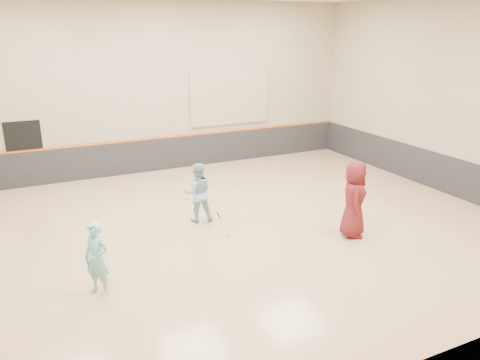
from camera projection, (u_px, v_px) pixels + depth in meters
name	position (u px, v px, depth m)	size (l,w,h in m)	color
room	(226.00, 200.00, 12.01)	(15.04, 12.04, 6.22)	tan
wainscot_back	(161.00, 154.00, 17.20)	(14.90, 0.04, 1.20)	#232326
wainscot_right	(437.00, 171.00, 15.13)	(0.04, 11.90, 1.20)	#232326
accent_stripe	(160.00, 138.00, 17.00)	(14.90, 0.03, 0.06)	#D85914
acoustic_panel	(230.00, 98.00, 17.74)	(3.20, 0.08, 2.00)	tan
doorway	(26.00, 154.00, 15.22)	(1.10, 0.05, 2.20)	black
girl	(97.00, 259.00, 9.04)	(0.55, 0.36, 1.52)	#6FBFC0
instructor	(198.00, 192.00, 12.54)	(0.79, 0.62, 1.63)	#80AEC7
young_man	(354.00, 200.00, 11.59)	(0.94, 0.61, 1.93)	#581418
held_racket	(214.00, 206.00, 12.44)	(0.47, 0.47, 0.49)	#9BC02A
spare_racket	(186.00, 199.00, 14.26)	(0.70, 0.70, 0.09)	gold
ball_under_racket	(227.00, 236.00, 11.76)	(0.07, 0.07, 0.07)	gold
ball_in_hand	(363.00, 191.00, 11.38)	(0.07, 0.07, 0.07)	#BBCF30
ball_beside_spare	(210.00, 212.00, 13.27)	(0.07, 0.07, 0.07)	#CCD431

